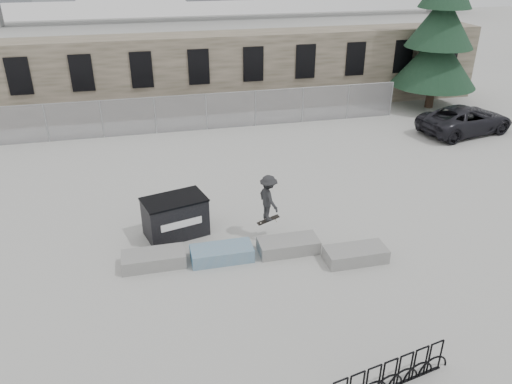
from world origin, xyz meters
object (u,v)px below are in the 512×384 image
(planter_offset, at_px, (356,254))
(skateboarder, at_px, (269,198))
(planter_far_left, at_px, (154,259))
(planter_center_left, at_px, (222,253))
(planter_center_right, at_px, (288,245))
(bike_rack, at_px, (389,376))
(suv, at_px, (466,120))
(dumpster, at_px, (175,216))
(spruce_tree, at_px, (441,30))

(planter_offset, bearing_deg, skateboarder, 139.47)
(planter_far_left, distance_m, planter_center_left, 2.18)
(planter_center_right, bearing_deg, bike_rack, -84.49)
(planter_center_left, distance_m, suv, 17.32)
(dumpster, bearing_deg, bike_rack, -77.53)
(planter_offset, relative_size, spruce_tree, 0.17)
(planter_offset, bearing_deg, spruce_tree, 52.48)
(planter_center_right, relative_size, skateboarder, 1.12)
(spruce_tree, relative_size, suv, 2.15)
(planter_center_left, relative_size, bike_rack, 0.57)
(planter_offset, xyz_separation_m, dumpster, (-5.51, 2.99, 0.46))
(dumpster, xyz_separation_m, bike_rack, (4.13, -8.05, -0.27))
(planter_far_left, xyz_separation_m, dumpster, (0.87, 1.76, 0.46))
(planter_center_right, xyz_separation_m, suv, (12.59, 8.98, 0.49))
(planter_far_left, relative_size, suv, 0.37)
(planter_center_left, height_order, skateboarder, skateboarder)
(planter_far_left, xyz_separation_m, bike_rack, (5.00, -6.29, 0.19))
(bike_rack, xyz_separation_m, suv, (12.00, 15.06, 0.30))
(planter_center_right, height_order, suv, suv)
(planter_far_left, relative_size, planter_center_right, 1.00)
(suv, bearing_deg, planter_center_left, 109.42)
(planter_offset, distance_m, skateboarder, 3.41)
(skateboarder, bearing_deg, planter_offset, -144.62)
(spruce_tree, height_order, suv, spruce_tree)
(bike_rack, relative_size, skateboarder, 1.98)
(planter_far_left, bearing_deg, skateboarder, 11.67)
(planter_center_right, bearing_deg, planter_offset, -27.14)
(planter_center_left, xyz_separation_m, spruce_tree, (15.48, 13.62, 4.40))
(suv, height_order, skateboarder, skateboarder)
(planter_center_right, xyz_separation_m, spruce_tree, (13.24, 13.66, 4.40))
(dumpster, distance_m, spruce_tree, 20.83)
(dumpster, height_order, skateboarder, skateboarder)
(skateboarder, bearing_deg, dumpster, 59.19)
(bike_rack, bearing_deg, spruce_tree, 57.34)
(planter_offset, relative_size, suv, 0.37)
(planter_far_left, distance_m, skateboarder, 4.27)
(planter_center_left, relative_size, skateboarder, 1.12)
(planter_center_right, bearing_deg, dumpster, 150.84)
(spruce_tree, distance_m, suv, 6.13)
(planter_far_left, height_order, bike_rack, bike_rack)
(suv, bearing_deg, skateboarder, 109.74)
(planter_offset, bearing_deg, planter_far_left, 169.11)
(planter_far_left, xyz_separation_m, planter_center_right, (4.42, -0.22, 0.00))
(planter_center_right, bearing_deg, spruce_tree, 45.90)
(planter_center_left, bearing_deg, suv, 31.07)
(dumpster, height_order, spruce_tree, spruce_tree)
(planter_far_left, relative_size, planter_center_left, 1.00)
(dumpster, distance_m, bike_rack, 9.05)
(planter_center_right, distance_m, spruce_tree, 19.53)
(planter_offset, distance_m, suv, 14.59)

